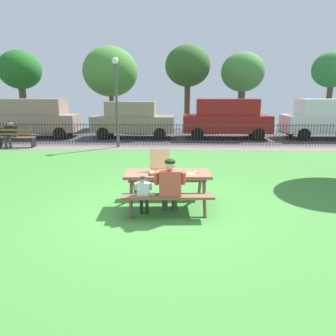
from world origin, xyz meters
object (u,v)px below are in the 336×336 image
at_px(person_on_park_bench, 11,133).
at_px(far_tree_center, 188,67).
at_px(child_at_table, 143,192).
at_px(parked_car_far_left, 35,117).
at_px(far_tree_left, 20,71).
at_px(adult_at_table, 170,184).
at_px(parked_car_right, 328,118).
at_px(picnic_table_foreground, 168,180).
at_px(pizza_slice_on_table, 192,173).
at_px(far_tree_midleft, 110,72).
at_px(lamp_post_walkway, 116,93).
at_px(park_bench_left, 16,138).
at_px(far_tree_midright, 243,73).
at_px(far_tree_right, 332,70).
at_px(pizza_box_open, 160,168).
at_px(parked_car_left, 133,119).
at_px(parked_car_center, 226,118).

height_order(person_on_park_bench, far_tree_center, far_tree_center).
relative_size(child_at_table, parked_car_far_left, 0.18).
distance_m(far_tree_left, far_tree_center, 11.49).
bearing_deg(person_on_park_bench, far_tree_left, 112.23).
distance_m(adult_at_table, parked_car_far_left, 13.42).
bearing_deg(parked_car_right, adult_at_table, -126.47).
bearing_deg(person_on_park_bench, picnic_table_foreground, -44.94).
xyz_separation_m(pizza_slice_on_table, far_tree_midleft, (-4.93, 15.55, 2.99)).
bearing_deg(pizza_slice_on_table, lamp_post_walkway, 111.81).
distance_m(park_bench_left, lamp_post_walkway, 4.97).
bearing_deg(child_at_table, lamp_post_walkway, 104.21).
bearing_deg(lamp_post_walkway, far_tree_midright, 48.85).
height_order(parked_car_right, far_tree_left, far_tree_left).
height_order(far_tree_left, far_tree_center, far_tree_center).
bearing_deg(parked_car_far_left, park_bench_left, -80.56).
xyz_separation_m(parked_car_right, far_tree_right, (2.26, 4.99, 2.75)).
bearing_deg(far_tree_midright, pizza_box_open, -106.90).
bearing_deg(parked_car_left, parked_car_center, -0.01).
relative_size(pizza_slice_on_table, park_bench_left, 0.17).
xyz_separation_m(child_at_table, far_tree_right, (10.92, 16.05, 3.33)).
xyz_separation_m(park_bench_left, far_tree_midleft, (2.64, 8.27, 3.35)).
relative_size(picnic_table_foreground, far_tree_right, 0.37).
xyz_separation_m(picnic_table_foreground, adult_at_table, (0.06, -0.50, 0.06)).
xyz_separation_m(pizza_box_open, parked_car_far_left, (-7.43, 10.50, 0.24)).
bearing_deg(far_tree_midleft, far_tree_center, -0.00).
distance_m(parked_car_far_left, far_tree_left, 6.47).
relative_size(child_at_table, parked_car_center, 0.18).
distance_m(child_at_table, far_tree_midright, 17.11).
bearing_deg(parked_car_center, far_tree_midleft, 145.33).
height_order(park_bench_left, parked_car_center, parked_car_center).
height_order(pizza_slice_on_table, lamp_post_walkway, lamp_post_walkway).
bearing_deg(picnic_table_foreground, far_tree_center, 86.88).
height_order(pizza_slice_on_table, park_bench_left, park_bench_left).
relative_size(park_bench_left, far_tree_midleft, 0.30).
xyz_separation_m(park_bench_left, far_tree_right, (17.51, 8.27, 3.43)).
bearing_deg(adult_at_table, parked_car_far_left, 124.81).
distance_m(person_on_park_bench, parked_car_right, 15.82).
distance_m(park_bench_left, parked_car_left, 5.87).
relative_size(pizza_box_open, lamp_post_walkway, 0.13).
height_order(far_tree_left, far_tree_midleft, far_tree_midleft).
height_order(child_at_table, parked_car_center, parked_car_center).
bearing_deg(parked_car_far_left, parked_car_left, 0.01).
distance_m(adult_at_table, far_tree_left, 19.52).
xyz_separation_m(picnic_table_foreground, pizza_slice_on_table, (0.52, -0.05, 0.18)).
distance_m(pizza_slice_on_table, parked_car_right, 13.06).
xyz_separation_m(far_tree_center, far_tree_midright, (3.70, 0.00, -0.41)).
xyz_separation_m(child_at_table, far_tree_left, (-10.19, 16.05, 3.34)).
height_order(child_at_table, parked_car_far_left, parked_car_far_left).
xyz_separation_m(child_at_table, far_tree_center, (1.30, 16.05, 3.58)).
bearing_deg(parked_car_far_left, far_tree_left, 121.42).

